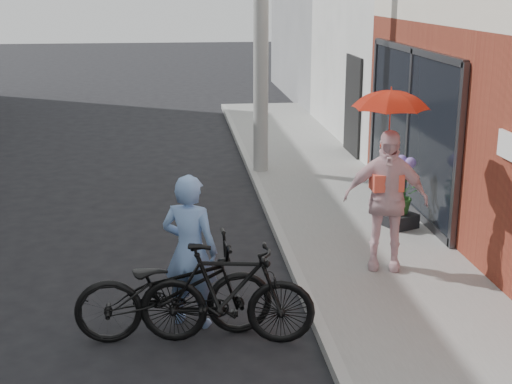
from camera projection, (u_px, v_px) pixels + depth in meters
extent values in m
plane|color=black|center=(227.00, 317.00, 7.89)|extent=(80.00, 80.00, 0.00)
cube|color=gray|center=(365.00, 242.00, 10.01)|extent=(2.20, 24.00, 0.12)
cube|color=#9E9E99|center=(284.00, 245.00, 9.88)|extent=(0.12, 24.00, 0.12)
cube|color=black|center=(410.00, 129.00, 11.19)|extent=(0.06, 3.80, 2.40)
cube|color=white|center=(507.00, 145.00, 7.92)|extent=(0.04, 0.40, 0.30)
imported|color=#789DD6|center=(190.00, 251.00, 7.51)|extent=(0.72, 0.61, 1.67)
imported|color=black|center=(174.00, 290.00, 7.30)|extent=(2.06, 0.81, 1.07)
imported|color=black|center=(227.00, 294.00, 7.18)|extent=(1.84, 0.77, 1.07)
imported|color=silver|center=(386.00, 200.00, 8.75)|extent=(1.10, 0.68, 1.75)
imported|color=red|center=(391.00, 98.00, 8.39)|extent=(0.87, 0.87, 0.76)
cube|color=black|center=(400.00, 220.00, 10.44)|extent=(0.52, 0.52, 0.21)
imported|color=#295823|center=(402.00, 195.00, 10.33)|extent=(0.50, 0.43, 0.55)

